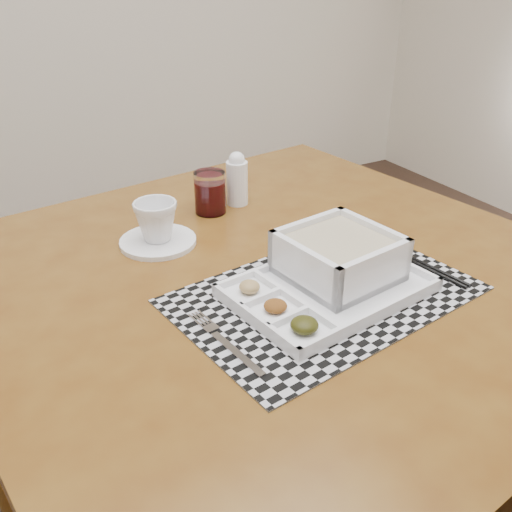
# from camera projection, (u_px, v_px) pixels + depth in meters

# --- Properties ---
(dining_table) EXTENTS (1.20, 1.20, 0.80)m
(dining_table) POSITION_uv_depth(u_px,v_px,m) (275.00, 306.00, 1.07)
(dining_table) COLOR #57300F
(dining_table) RESTS_ON ground
(placemat) EXTENTS (0.53, 0.38, 0.00)m
(placemat) POSITION_uv_depth(u_px,v_px,m) (324.00, 294.00, 0.95)
(placemat) COLOR #B1B1B9
(placemat) RESTS_ON dining_table
(serving_tray) EXTENTS (0.35, 0.26, 0.09)m
(serving_tray) POSITION_uv_depth(u_px,v_px,m) (334.00, 268.00, 0.97)
(serving_tray) COLOR white
(serving_tray) RESTS_ON placemat
(fork) EXTENTS (0.04, 0.19, 0.00)m
(fork) POSITION_uv_depth(u_px,v_px,m) (225.00, 340.00, 0.84)
(fork) COLOR silver
(fork) RESTS_ON placemat
(spoon) EXTENTS (0.04, 0.18, 0.01)m
(spoon) POSITION_uv_depth(u_px,v_px,m) (380.00, 245.00, 1.10)
(spoon) COLOR silver
(spoon) RESTS_ON placemat
(chopsticks) EXTENTS (0.05, 0.24, 0.01)m
(chopsticks) POSITION_uv_depth(u_px,v_px,m) (412.00, 260.00, 1.05)
(chopsticks) COLOR black
(chopsticks) RESTS_ON placemat
(saucer) EXTENTS (0.15, 0.15, 0.01)m
(saucer) POSITION_uv_depth(u_px,v_px,m) (158.00, 241.00, 1.12)
(saucer) COLOR white
(saucer) RESTS_ON dining_table
(cup) EXTENTS (0.09, 0.09, 0.08)m
(cup) POSITION_uv_depth(u_px,v_px,m) (156.00, 221.00, 1.10)
(cup) COLOR white
(cup) RESTS_ON saucer
(juice_glass) EXTENTS (0.07, 0.07, 0.09)m
(juice_glass) POSITION_uv_depth(u_px,v_px,m) (210.00, 194.00, 1.24)
(juice_glass) COLOR white
(juice_glass) RESTS_ON dining_table
(creamer_bottle) EXTENTS (0.05, 0.05, 0.12)m
(creamer_bottle) POSITION_uv_depth(u_px,v_px,m) (237.00, 179.00, 1.27)
(creamer_bottle) COLOR white
(creamer_bottle) RESTS_ON dining_table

